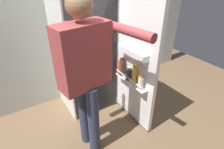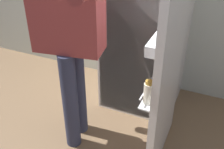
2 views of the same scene
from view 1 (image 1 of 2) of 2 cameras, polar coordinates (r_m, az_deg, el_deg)
ground_plane at (r=2.52m, az=-1.60°, el=-14.94°), size 5.62×5.62×0.00m
kitchen_wall at (r=2.68m, az=-12.68°, el=17.35°), size 4.40×0.10×2.44m
refrigerator at (r=2.44m, az=-7.56°, el=6.97°), size 0.73×1.30×1.67m
person at (r=1.66m, az=-8.35°, el=2.01°), size 0.65×0.75×1.66m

